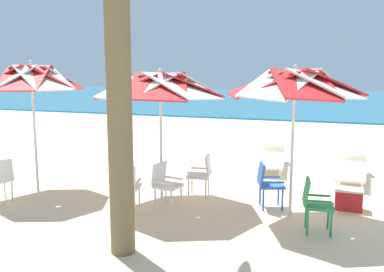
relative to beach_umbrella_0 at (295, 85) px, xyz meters
The scene contains 16 objects.
ground_plane 3.40m from the beach_umbrella_0, 67.66° to the left, with size 80.00×80.00×0.00m, color beige.
sea 32.51m from the beach_umbrella_0, 88.33° to the left, with size 80.00×36.00×0.10m, color teal.
surf_foam 14.34m from the beach_umbrella_0, 86.17° to the left, with size 80.00×0.70×0.01m, color white.
beach_umbrella_0 is the anchor object (origin of this frame).
plastic_chair_0 1.98m from the beach_umbrella_0, 54.13° to the right, with size 0.53×0.50×0.87m.
plastic_chair_1 1.91m from the beach_umbrella_0, 145.12° to the left, with size 0.59×0.57×0.87m.
beach_umbrella_1 2.52m from the beach_umbrella_0, behind, with size 2.57×2.57×2.61m.
plastic_chair_2 2.93m from the beach_umbrella_0, behind, with size 0.53×0.50×0.87m.
plastic_chair_3 3.48m from the beach_umbrella_0, 165.60° to the right, with size 0.53×0.55×0.87m.
plastic_chair_4 2.66m from the beach_umbrella_0, 162.94° to the left, with size 0.53×0.50×0.87m.
beach_umbrella_2 5.30m from the beach_umbrella_0, behind, with size 2.16×2.16×2.78m.
plastic_chair_5 5.85m from the beach_umbrella_0, 168.05° to the right, with size 0.60×0.58×0.87m.
sun_lounger_1 3.75m from the beach_umbrella_0, 70.26° to the left, with size 0.75×2.18×0.62m.
sun_lounger_2 4.18m from the beach_umbrella_0, 104.41° to the left, with size 0.86×2.20×0.62m.
palm_tree_0 3.15m from the beach_umbrella_0, 131.81° to the right, with size 3.04×2.94×4.72m.
cooler_box 2.46m from the beach_umbrella_0, 37.57° to the left, with size 0.50×0.34×0.40m.
Camera 1 is at (-0.16, -9.50, 2.54)m, focal length 38.60 mm.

